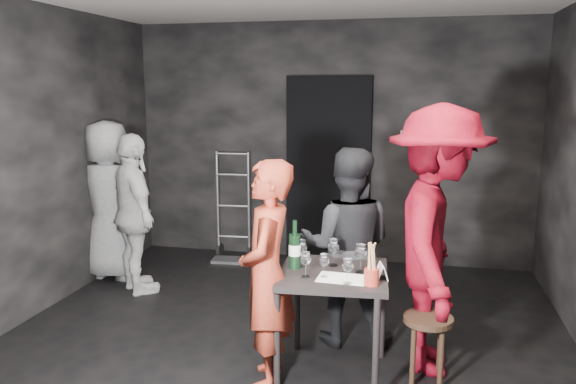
% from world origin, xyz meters
% --- Properties ---
extents(floor, '(4.50, 5.00, 0.02)m').
position_xyz_m(floor, '(0.00, 0.00, 0.00)').
color(floor, black).
rests_on(floor, ground).
extents(wall_back, '(4.50, 0.04, 2.70)m').
position_xyz_m(wall_back, '(0.00, 2.50, 1.35)').
color(wall_back, black).
rests_on(wall_back, ground).
extents(wall_front, '(4.50, 0.04, 2.70)m').
position_xyz_m(wall_front, '(0.00, -2.50, 1.35)').
color(wall_front, black).
rests_on(wall_front, ground).
extents(wall_left, '(0.04, 5.00, 2.70)m').
position_xyz_m(wall_left, '(-2.25, 0.00, 1.35)').
color(wall_left, black).
rests_on(wall_left, ground).
extents(doorway, '(0.95, 0.10, 2.10)m').
position_xyz_m(doorway, '(0.00, 2.44, 1.05)').
color(doorway, black).
rests_on(doorway, ground).
extents(wallbox_upper, '(0.12, 0.06, 0.12)m').
position_xyz_m(wallbox_upper, '(0.85, 2.45, 1.45)').
color(wallbox_upper, '#B7B7B2').
rests_on(wallbox_upper, wall_back).
extents(wallbox_lower, '(0.10, 0.06, 0.14)m').
position_xyz_m(wallbox_lower, '(1.05, 2.45, 1.40)').
color(wallbox_lower, '#B7B7B2').
rests_on(wallbox_lower, wall_back).
extents(hand_truck, '(0.42, 0.35, 1.25)m').
position_xyz_m(hand_truck, '(-1.07, 2.19, 0.23)').
color(hand_truck, '#B2B2B7').
rests_on(hand_truck, floor).
extents(tasting_table, '(0.72, 0.72, 0.75)m').
position_xyz_m(tasting_table, '(0.45, -0.17, 0.65)').
color(tasting_table, black).
rests_on(tasting_table, floor).
extents(stool, '(0.33, 0.33, 0.47)m').
position_xyz_m(stool, '(1.09, -0.13, 0.37)').
color(stool, '#302319').
rests_on(stool, floor).
extents(server_red, '(0.45, 0.61, 1.56)m').
position_xyz_m(server_red, '(0.04, -0.38, 0.78)').
color(server_red, '#9E321F').
rests_on(server_red, floor).
extents(woman_black, '(0.78, 0.45, 1.58)m').
position_xyz_m(woman_black, '(0.48, 0.38, 0.79)').
color(woman_black, black).
rests_on(woman_black, floor).
extents(man_maroon, '(0.73, 1.53, 2.35)m').
position_xyz_m(man_maroon, '(1.13, 0.10, 1.18)').
color(man_maroon, maroon).
rests_on(man_maroon, floor).
extents(bystander_cream, '(0.98, 0.99, 1.61)m').
position_xyz_m(bystander_cream, '(-1.64, 0.99, 0.80)').
color(bystander_cream, silver).
rests_on(bystander_cream, floor).
extents(bystander_grey, '(0.91, 0.53, 1.81)m').
position_xyz_m(bystander_grey, '(-2.10, 1.32, 0.91)').
color(bystander_grey, gray).
rests_on(bystander_grey, floor).
extents(tasting_mat, '(0.33, 0.23, 0.00)m').
position_xyz_m(tasting_mat, '(0.53, -0.30, 0.75)').
color(tasting_mat, white).
rests_on(tasting_mat, tasting_table).
extents(wine_glass_a, '(0.07, 0.07, 0.19)m').
position_xyz_m(wine_glass_a, '(0.29, -0.32, 0.84)').
color(wine_glass_a, white).
rests_on(wine_glass_a, tasting_table).
extents(wine_glass_b, '(0.09, 0.09, 0.22)m').
position_xyz_m(wine_glass_b, '(0.22, -0.12, 0.86)').
color(wine_glass_b, white).
rests_on(wine_glass_b, tasting_table).
extents(wine_glass_c, '(0.09, 0.09, 0.21)m').
position_xyz_m(wine_glass_c, '(0.43, -0.04, 0.86)').
color(wine_glass_c, white).
rests_on(wine_glass_c, tasting_table).
extents(wine_glass_d, '(0.08, 0.08, 0.18)m').
position_xyz_m(wine_glass_d, '(0.41, -0.30, 0.84)').
color(wine_glass_d, white).
rests_on(wine_glass_d, tasting_table).
extents(wine_glass_e, '(0.07, 0.07, 0.19)m').
position_xyz_m(wine_glass_e, '(0.57, -0.39, 0.84)').
color(wine_glass_e, white).
rests_on(wine_glass_e, tasting_table).
extents(wine_glass_f, '(0.09, 0.09, 0.21)m').
position_xyz_m(wine_glass_f, '(0.63, -0.14, 0.86)').
color(wine_glass_f, white).
rests_on(wine_glass_f, tasting_table).
extents(wine_bottle, '(0.08, 0.08, 0.34)m').
position_xyz_m(wine_bottle, '(0.18, -0.16, 0.88)').
color(wine_bottle, black).
rests_on(wine_bottle, tasting_table).
extents(breadstick_cup, '(0.09, 0.09, 0.29)m').
position_xyz_m(breadstick_cup, '(0.72, -0.37, 0.88)').
color(breadstick_cup, '#A83022').
rests_on(breadstick_cup, tasting_table).
extents(reserved_card, '(0.11, 0.14, 0.10)m').
position_xyz_m(reserved_card, '(0.76, -0.23, 0.80)').
color(reserved_card, white).
rests_on(reserved_card, tasting_table).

